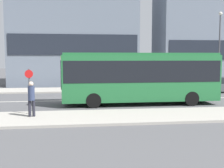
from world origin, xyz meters
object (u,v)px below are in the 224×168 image
object	(u,v)px
pedestrian_near_stop	(31,97)
bus_stop_sign	(29,88)
city_bus	(140,75)
street_lamp	(220,42)
parked_car_0	(221,85)

from	to	relation	value
pedestrian_near_stop	bus_stop_sign	world-z (taller)	bus_stop_sign
city_bus	pedestrian_near_stop	size ratio (longest dim) A/B	5.72
city_bus	street_lamp	bearing A→B (deg)	39.65
bus_stop_sign	street_lamp	xyz separation A→B (m)	(16.45, 10.62, 3.06)
parked_car_0	pedestrian_near_stop	distance (m)	18.05
pedestrian_near_stop	street_lamp	size ratio (longest dim) A/B	0.25
city_bus	bus_stop_sign	world-z (taller)	city_bus
city_bus	parked_car_0	distance (m)	10.42
parked_car_0	pedestrian_near_stop	bearing A→B (deg)	-148.95
city_bus	street_lamp	size ratio (longest dim) A/B	1.41
parked_car_0	bus_stop_sign	xyz separation A→B (m)	(-15.66, -8.59, 0.93)
parked_car_0	street_lamp	bearing A→B (deg)	68.82
city_bus	street_lamp	world-z (taller)	street_lamp
pedestrian_near_stop	street_lamp	xyz separation A→B (m)	(16.24, 11.34, 3.45)
bus_stop_sign	street_lamp	bearing A→B (deg)	32.85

